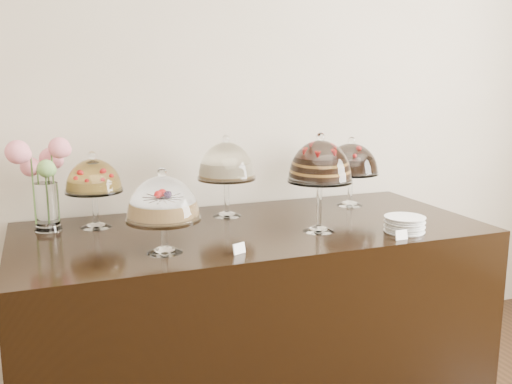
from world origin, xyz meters
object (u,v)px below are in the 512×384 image
object	(u,v)px
flower_vase	(43,175)
cake_stand_sugar_sponge	(163,202)
cake_stand_choco_layer	(320,165)
cake_stand_cheesecake	(226,164)
cake_stand_fruit_tart	(94,179)
display_counter	(252,315)
cake_stand_dark_choco	(351,161)
plate_stack	(405,224)

from	to	relation	value
flower_vase	cake_stand_sugar_sponge	bearing A→B (deg)	-51.11
cake_stand_choco_layer	cake_stand_cheesecake	distance (m)	0.53
cake_stand_sugar_sponge	cake_stand_fruit_tart	bearing A→B (deg)	113.64
display_counter	cake_stand_dark_choco	size ratio (longest dim) A/B	5.76
cake_stand_sugar_sponge	plate_stack	distance (m)	1.12
cake_stand_fruit_tart	display_counter	bearing A→B (deg)	-20.49
display_counter	cake_stand_dark_choco	distance (m)	1.00
cake_stand_choco_layer	cake_stand_sugar_sponge	bearing A→B (deg)	-174.55
cake_stand_choco_layer	cake_stand_cheesecake	xyz separation A→B (m)	(-0.31, 0.43, -0.04)
cake_stand_choco_layer	cake_stand_fruit_tart	distance (m)	1.06
display_counter	cake_stand_sugar_sponge	distance (m)	0.85
cake_stand_cheesecake	cake_stand_dark_choco	world-z (taller)	cake_stand_cheesecake
cake_stand_sugar_sponge	plate_stack	xyz separation A→B (m)	(1.10, -0.09, -0.17)
cake_stand_sugar_sponge	cake_stand_dark_choco	xyz separation A→B (m)	(1.15, 0.49, 0.04)
plate_stack	cake_stand_dark_choco	bearing A→B (deg)	85.23
cake_stand_dark_choco	flower_vase	world-z (taller)	flower_vase
display_counter	cake_stand_fruit_tart	distance (m)	1.01
cake_stand_cheesecake	plate_stack	distance (m)	0.92
flower_vase	cake_stand_fruit_tart	bearing A→B (deg)	-10.56
display_counter	cake_stand_choco_layer	world-z (taller)	cake_stand_choco_layer
plate_stack	cake_stand_choco_layer	bearing A→B (deg)	155.96
flower_vase	plate_stack	size ratio (longest dim) A/B	2.38
cake_stand_choco_layer	flower_vase	world-z (taller)	cake_stand_choco_layer
cake_stand_sugar_sponge	cake_stand_choco_layer	world-z (taller)	cake_stand_choco_layer
cake_stand_sugar_sponge	cake_stand_cheesecake	distance (m)	0.66
display_counter	cake_stand_cheesecake	xyz separation A→B (m)	(-0.05, 0.25, 0.72)
cake_stand_dark_choco	cake_stand_fruit_tart	distance (m)	1.37
cake_stand_cheesecake	flower_vase	world-z (taller)	flower_vase
cake_stand_dark_choco	cake_stand_sugar_sponge	bearing A→B (deg)	-156.75
cake_stand_choco_layer	plate_stack	bearing A→B (deg)	-24.04
display_counter	cake_stand_cheesecake	bearing A→B (deg)	100.43
display_counter	cake_stand_sugar_sponge	bearing A→B (deg)	-152.45
cake_stand_choco_layer	plate_stack	xyz separation A→B (m)	(0.36, -0.16, -0.28)
cake_stand_sugar_sponge	cake_stand_fruit_tart	size ratio (longest dim) A/B	0.97
cake_stand_sugar_sponge	flower_vase	size ratio (longest dim) A/B	0.81
plate_stack	flower_vase	bearing A→B (deg)	157.46
cake_stand_cheesecake	display_counter	bearing A→B (deg)	-79.57
cake_stand_sugar_sponge	flower_vase	distance (m)	0.71
cake_stand_sugar_sponge	cake_stand_choco_layer	size ratio (longest dim) A/B	0.77
display_counter	flower_vase	xyz separation A→B (m)	(-0.92, 0.30, 0.71)
cake_stand_dark_choco	cake_stand_fruit_tart	size ratio (longest dim) A/B	1.05
display_counter	cake_stand_cheesecake	size ratio (longest dim) A/B	5.26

